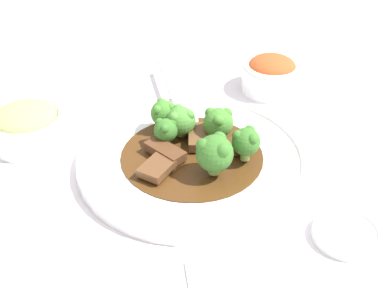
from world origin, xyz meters
The scene contains 16 objects.
ground_plane centered at (0.00, 0.00, 0.00)m, with size 4.00×4.00×0.00m, color silver.
main_plate centered at (0.00, 0.00, 0.01)m, with size 0.31×0.31×0.02m.
beef_strip_0 centered at (-0.01, -0.03, 0.03)m, with size 0.03×0.06×0.01m.
beef_strip_1 centered at (0.04, 0.00, 0.03)m, with size 0.06×0.06×0.01m.
beef_strip_2 centered at (0.05, 0.03, 0.02)m, with size 0.05×0.06×0.01m.
beef_strip_3 centered at (-0.07, -0.01, 0.02)m, with size 0.05×0.05×0.01m.
broccoli_floret_0 centered at (-0.07, 0.02, 0.05)m, with size 0.04×0.04×0.05m.
broccoli_floret_1 centered at (0.01, -0.05, 0.04)m, with size 0.04×0.04×0.04m.
broccoli_floret_2 centered at (0.03, -0.03, 0.04)m, with size 0.03×0.03×0.04m.
broccoli_floret_3 centered at (-0.02, 0.04, 0.05)m, with size 0.05×0.05×0.05m.
broccoli_floret_4 centered at (0.03, -0.07, 0.04)m, with size 0.04×0.04×0.04m.
broccoli_floret_5 centered at (-0.04, -0.03, 0.05)m, with size 0.04×0.04×0.05m.
serving_spoon centered at (0.01, -0.09, 0.03)m, with size 0.06×0.23×0.01m.
side_bowl_kimchi centered at (-0.15, -0.19, 0.03)m, with size 0.10×0.10×0.06m.
side_bowl_appetizer centered at (0.23, -0.08, 0.03)m, with size 0.11×0.11×0.05m.
sauce_dish centered at (-0.16, 0.15, 0.01)m, with size 0.08×0.08×0.01m.
Camera 1 is at (0.06, 0.57, 0.44)m, focal length 50.00 mm.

